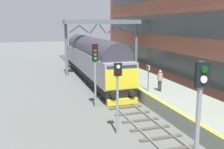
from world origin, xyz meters
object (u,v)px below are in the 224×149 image
at_px(signal_post_mid, 118,90).
at_px(platform_number_sign, 148,74).
at_px(diesel_locomotive, 93,57).
at_px(signal_post_far, 95,67).
at_px(signal_post_near, 198,130).
at_px(waiting_passenger, 160,79).

xyz_separation_m(signal_post_mid, platform_number_sign, (4.11, 4.71, -0.22)).
xyz_separation_m(diesel_locomotive, signal_post_far, (-2.07, -9.44, 0.60)).
xyz_separation_m(signal_post_mid, signal_post_far, (0.00, 5.02, 0.51)).
bearing_deg(platform_number_sign, signal_post_far, 175.77).
distance_m(signal_post_mid, signal_post_far, 5.04).
relative_size(diesel_locomotive, signal_post_near, 3.77).
relative_size(signal_post_mid, waiting_passenger, 2.49).
xyz_separation_m(signal_post_far, waiting_passenger, (4.96, -0.62, -1.09)).
bearing_deg(signal_post_mid, signal_post_far, 90.00).
distance_m(signal_post_far, waiting_passenger, 5.11).
xyz_separation_m(diesel_locomotive, waiting_passenger, (2.89, -10.06, -0.49)).
distance_m(diesel_locomotive, signal_post_mid, 14.61).
height_order(signal_post_near, signal_post_far, signal_post_near).
bearing_deg(signal_post_near, signal_post_far, 90.00).
distance_m(signal_post_near, signal_post_mid, 7.11).
bearing_deg(platform_number_sign, signal_post_mid, -131.06).
bearing_deg(diesel_locomotive, waiting_passenger, -73.99).
height_order(signal_post_mid, signal_post_far, signal_post_far).
relative_size(signal_post_far, platform_number_sign, 2.34).
height_order(diesel_locomotive, platform_number_sign, diesel_locomotive).
bearing_deg(signal_post_mid, diesel_locomotive, 81.85).
height_order(diesel_locomotive, signal_post_near, signal_post_near).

